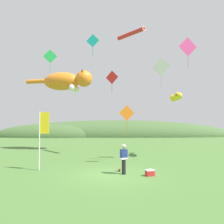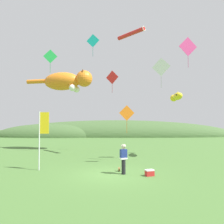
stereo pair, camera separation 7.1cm
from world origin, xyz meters
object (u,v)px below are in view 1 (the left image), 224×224
at_px(picnic_cooler, 150,173).
at_px(kite_diamond_orange, 127,113).
at_px(kite_spool, 119,169).
at_px(kite_giant_cat, 66,81).
at_px(kite_tube_streamer, 131,34).
at_px(festival_banner_pole, 42,132).
at_px(kite_diamond_white, 161,67).
at_px(kite_fish_windsock, 177,97).
at_px(kite_diamond_pink, 188,47).
at_px(kite_diamond_green, 50,56).
at_px(kite_diamond_red, 112,77).
at_px(kite_diamond_teal, 93,41).
at_px(festival_attendant, 124,158).

relative_size(picnic_cooler, kite_diamond_orange, 0.28).
relative_size(kite_spool, kite_giant_cat, 0.04).
height_order(kite_spool, kite_giant_cat, kite_giant_cat).
relative_size(kite_spool, picnic_cooler, 0.49).
xyz_separation_m(picnic_cooler, kite_tube_streamer, (-0.59, 7.02, 11.04)).
distance_m(kite_spool, festival_banner_pole, 5.56).
bearing_deg(kite_tube_streamer, kite_diamond_white, -57.64).
bearing_deg(kite_fish_windsock, kite_giant_cat, 158.24).
relative_size(kite_diamond_white, kite_diamond_pink, 0.96).
xyz_separation_m(kite_spool, kite_tube_streamer, (1.16, 5.93, 11.09)).
relative_size(picnic_cooler, kite_tube_streamer, 0.22).
xyz_separation_m(picnic_cooler, kite_diamond_pink, (3.69, 4.23, 8.82)).
distance_m(kite_diamond_green, kite_diamond_red, 6.50).
xyz_separation_m(festival_banner_pole, kite_diamond_teal, (2.55, 6.80, 8.49)).
bearing_deg(kite_diamond_teal, kite_diamond_green, -156.85).
distance_m(kite_tube_streamer, kite_diamond_red, 4.78).
xyz_separation_m(festival_banner_pole, kite_diamond_red, (4.40, 8.40, 5.20)).
bearing_deg(kite_diamond_green, kite_diamond_orange, -24.35).
distance_m(kite_spool, kite_giant_cat, 13.41).
bearing_deg(kite_fish_windsock, kite_diamond_pink, -82.36).
distance_m(festival_banner_pole, kite_diamond_orange, 6.16).
height_order(festival_banner_pole, kite_diamond_green, kite_diamond_green).
height_order(kite_giant_cat, kite_diamond_red, kite_giant_cat).
height_order(kite_diamond_teal, kite_diamond_white, kite_diamond_teal).
bearing_deg(kite_diamond_teal, kite_spool, -70.46).
bearing_deg(kite_diamond_green, festival_banner_pole, -77.80).
bearing_deg(kite_diamond_green, picnic_cooler, -39.49).
bearing_deg(festival_attendant, kite_fish_windsock, 51.26).
bearing_deg(kite_diamond_pink, kite_giant_cat, 149.49).
bearing_deg(kite_diamond_white, festival_attendant, -131.24).
height_order(kite_diamond_green, kite_diamond_teal, kite_diamond_teal).
bearing_deg(festival_banner_pole, kite_diamond_pink, 15.67).
height_order(kite_diamond_green, kite_diamond_white, kite_diamond_green).
bearing_deg(festival_banner_pole, kite_spool, -2.31).
bearing_deg(festival_attendant, kite_spool, 108.87).
bearing_deg(kite_diamond_pink, festival_attendant, -143.28).
bearing_deg(kite_giant_cat, kite_fish_windsock, -21.76).
bearing_deg(kite_diamond_white, kite_giant_cat, 141.70).
xyz_separation_m(festival_banner_pole, kite_diamond_green, (-1.13, 5.23, 6.50)).
relative_size(festival_banner_pole, kite_diamond_red, 1.63).
xyz_separation_m(kite_tube_streamer, kite_diamond_red, (-1.80, 2.67, -3.54)).
bearing_deg(kite_tube_streamer, kite_fish_windsock, -8.02).
bearing_deg(kite_giant_cat, picnic_cooler, -55.54).
distance_m(kite_tube_streamer, kite_diamond_orange, 8.30).
xyz_separation_m(kite_spool, kite_diamond_orange, (0.59, 2.37, 3.61)).
height_order(kite_fish_windsock, kite_diamond_orange, kite_fish_windsock).
relative_size(kite_diamond_green, kite_diamond_white, 0.93).
bearing_deg(kite_diamond_orange, kite_tube_streamer, 80.88).
relative_size(kite_giant_cat, kite_diamond_orange, 3.68).
height_order(kite_diamond_orange, kite_diamond_white, kite_diamond_white).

